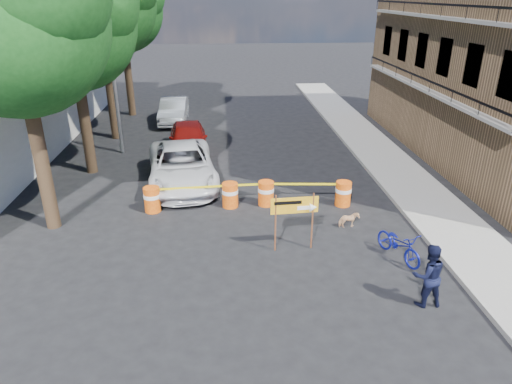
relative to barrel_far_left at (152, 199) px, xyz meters
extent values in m
plane|color=black|center=(3.69, -2.91, -0.47)|extent=(120.00, 120.00, 0.00)
cube|color=gray|center=(9.89, 3.09, -0.40)|extent=(2.40, 40.00, 0.15)
cylinder|color=#332316|center=(-3.11, -0.91, 2.05)|extent=(0.44, 0.44, 5.04)
sphere|color=#134514|center=(-3.11, -0.91, 5.83)|extent=(5.20, 5.20, 5.20)
sphere|color=#134514|center=(-3.89, -0.26, 5.11)|extent=(3.64, 3.64, 3.64)
cylinder|color=#332316|center=(-3.11, 4.09, 1.91)|extent=(0.44, 0.44, 4.76)
sphere|color=#134514|center=(-3.11, 4.09, 5.48)|extent=(5.00, 5.00, 5.00)
sphere|color=#134514|center=(-2.23, 3.59, 6.33)|extent=(3.75, 3.75, 3.75)
sphere|color=#134514|center=(-3.86, 4.71, 4.80)|extent=(3.50, 3.50, 3.50)
cylinder|color=#332316|center=(-3.11, 9.09, 2.19)|extent=(0.44, 0.44, 5.32)
sphere|color=#134514|center=(-3.11, 9.09, 6.18)|extent=(5.40, 5.40, 5.40)
sphere|color=#134514|center=(-3.92, 9.76, 5.42)|extent=(3.78, 3.78, 3.78)
cylinder|color=#332316|center=(-3.11, 14.09, 1.99)|extent=(0.44, 0.44, 4.93)
sphere|color=#134514|center=(-3.11, 14.09, 5.69)|extent=(4.80, 4.80, 4.80)
sphere|color=#134514|center=(-3.83, 14.69, 4.98)|extent=(3.36, 3.36, 3.36)
cylinder|color=gray|center=(-2.31, 6.59, 3.53)|extent=(0.16, 0.16, 8.00)
cylinder|color=red|center=(0.00, 0.00, -0.02)|extent=(0.56, 0.56, 0.90)
cylinder|color=white|center=(0.00, 0.00, 0.13)|extent=(0.58, 0.58, 0.14)
cylinder|color=red|center=(2.73, 0.18, -0.02)|extent=(0.56, 0.56, 0.90)
cylinder|color=white|center=(2.73, 0.18, 0.13)|extent=(0.58, 0.58, 0.14)
cylinder|color=red|center=(4.02, 0.23, -0.02)|extent=(0.56, 0.56, 0.90)
cylinder|color=white|center=(4.02, 0.23, 0.13)|extent=(0.58, 0.58, 0.14)
cylinder|color=red|center=(6.79, 0.00, -0.02)|extent=(0.56, 0.56, 0.90)
cylinder|color=white|center=(6.79, 0.00, 0.13)|extent=(0.58, 0.58, 0.14)
cylinder|color=#592D19|center=(3.99, -2.98, 0.43)|extent=(0.05, 0.05, 1.81)
cylinder|color=#592D19|center=(5.09, -2.91, 0.43)|extent=(0.05, 0.05, 1.81)
cube|color=orange|center=(4.54, -2.95, 0.98)|extent=(1.40, 0.12, 0.50)
cube|color=white|center=(4.82, -2.95, 0.89)|extent=(0.40, 0.04, 0.12)
cone|color=white|center=(5.09, -2.93, 0.89)|extent=(0.24, 0.27, 0.26)
cube|color=black|center=(4.34, -2.98, 1.08)|extent=(0.80, 0.06, 0.10)
imported|color=black|center=(7.38, -5.79, 0.36)|extent=(0.82, 0.65, 1.66)
imported|color=#131B9E|center=(7.48, -3.68, 0.42)|extent=(0.91, 1.09, 1.77)
imported|color=#E8B585|center=(6.56, -1.71, -0.20)|extent=(0.66, 0.37, 0.53)
imported|color=silver|center=(0.87, 2.48, 0.29)|extent=(3.23, 5.79, 1.53)
imported|color=maroon|center=(0.89, 6.28, 0.27)|extent=(2.12, 4.48, 1.48)
imported|color=silver|center=(-0.31, 12.13, 0.23)|extent=(1.52, 4.26, 1.40)
camera|label=1|loc=(2.54, -14.70, 6.62)|focal=32.00mm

